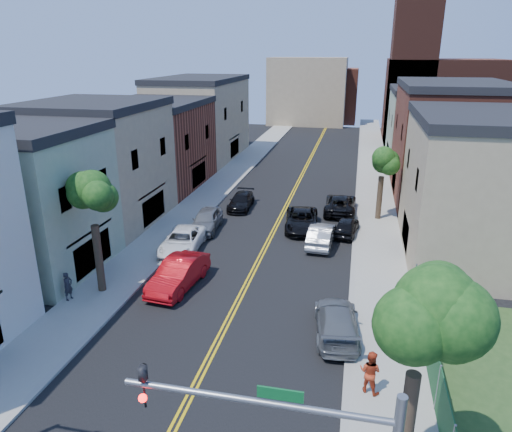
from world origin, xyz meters
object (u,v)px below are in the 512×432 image
Objects in this scene: red_sedan at (179,274)px; grey_car_left at (206,220)px; grey_car_right at (337,321)px; pedestrian_right at (370,372)px; black_suv_lane at (302,220)px; pedestrian_left at (68,286)px; black_car_right at (347,226)px; dark_car_right_far at (340,204)px; silver_car_right at (321,235)px; black_car_left at (241,201)px; white_pickup at (182,241)px.

red_sedan is 1.10× the size of grey_car_left.
grey_car_left is 0.94× the size of grey_car_right.
pedestrian_right is (12.14, -16.31, 0.27)m from grey_car_left.
grey_car_left is at bearing -172.87° from black_suv_lane.
pedestrian_left is at bearing -145.06° from red_sedan.
dark_car_right_far is at bearing -75.07° from black_car_right.
red_sedan reaches higher than silver_car_right.
silver_car_right is at bearing -43.96° from black_car_left.
grey_car_right is (10.62, -12.30, -0.07)m from grey_car_left.
silver_car_right is at bearing -36.20° from pedestrian_left.
grey_car_right is 14.45m from black_suv_lane.
black_suv_lane is 18.72m from pedestrian_right.
silver_car_right is at bearing 62.44° from black_car_right.
white_pickup is 10.09m from black_car_left.
black_suv_lane reaches higher than grey_car_right.
red_sedan is at bearing -76.51° from white_pickup.
grey_car_right is (11.00, -8.05, -0.00)m from white_pickup.
pedestrian_right is (4.97, -18.05, 0.32)m from black_suv_lane.
grey_car_left is 7.38m from black_suv_lane.
black_car_left is 0.97× the size of silver_car_right.
red_sedan is 12.49m from black_suv_lane.
black_car_right is (0.00, 13.63, -0.06)m from grey_car_right.
grey_car_right is 1.29× the size of black_car_right.
pedestrian_right reaches higher than black_suv_lane.
black_car_left is 2.80× the size of pedestrian_left.
black_suv_lane is (7.17, 1.73, -0.05)m from grey_car_left.
black_car_right is at bearing -33.98° from pedestrian_left.
red_sedan is 12.89m from pedestrian_right.
black_car_left is 20.26m from grey_car_right.
white_pickup is 12.34m from black_car_right.
pedestrian_left reaches higher than silver_car_right.
pedestrian_left is (-14.60, 0.08, 0.22)m from grey_car_right.
black_car_left is 18.69m from pedestrian_left.
dark_car_right_far is (0.98, 7.58, 0.01)m from silver_car_right.
white_pickup is 14.83m from dark_car_right_far.
white_pickup is 0.98× the size of black_suv_lane.
black_car_right is 2.44× the size of pedestrian_left.
pedestrian_left reaches higher than white_pickup.
black_car_right is 3.48m from black_suv_lane.
black_car_left is at bearing 75.20° from white_pickup.
dark_car_right_far is (-0.72, 18.73, 0.04)m from grey_car_right.
pedestrian_left reaches higher than grey_car_right.
pedestrian_right is at bearing -65.81° from black_car_left.
pedestrian_right is at bearing 104.90° from silver_car_right.
pedestrian_right reaches higher than dark_car_right_far.
white_pickup is at bearing 45.94° from dark_car_right_far.
grey_car_left is 0.87× the size of black_suv_lane.
grey_car_right is 13.63m from black_car_right.
pedestrian_right reaches higher than black_car_right.
grey_car_left is 5.86m from black_car_left.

